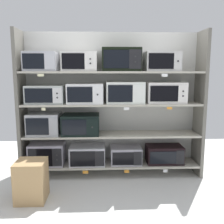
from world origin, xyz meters
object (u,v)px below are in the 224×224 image
at_px(microwave_8, 125,92).
at_px(shipping_carton, 31,181).
at_px(microwave_7, 85,93).
at_px(microwave_11, 80,62).
at_px(microwave_6, 46,94).
at_px(microwave_5, 81,124).
at_px(microwave_13, 162,62).
at_px(microwave_2, 126,155).
at_px(microwave_10, 41,62).
at_px(microwave_1, 88,155).
at_px(microwave_9, 165,93).
at_px(microwave_12, 121,60).
at_px(microwave_4, 44,124).
at_px(microwave_3, 164,154).
at_px(microwave_0, 47,154).

bearing_deg(microwave_8, shipping_carton, -148.79).
distance_m(microwave_7, microwave_11, 0.47).
xyz_separation_m(microwave_6, microwave_11, (0.51, -0.00, 0.48)).
bearing_deg(microwave_5, microwave_13, -0.01).
distance_m(microwave_7, microwave_8, 0.59).
distance_m(microwave_2, shipping_carton, 1.47).
bearing_deg(shipping_carton, microwave_5, 52.88).
relative_size(microwave_7, microwave_13, 1.06).
bearing_deg(microwave_6, microwave_10, 179.93).
bearing_deg(microwave_10, microwave_1, -0.02).
bearing_deg(shipping_carton, microwave_10, 89.08).
relative_size(microwave_9, microwave_13, 1.15).
bearing_deg(microwave_11, microwave_13, 0.00).
xyz_separation_m(microwave_2, microwave_12, (-0.08, -0.00, 1.46)).
height_order(microwave_1, microwave_13, microwave_13).
height_order(microwave_10, microwave_13, microwave_13).
bearing_deg(microwave_9, microwave_4, -180.00).
bearing_deg(microwave_3, microwave_1, -179.98).
xyz_separation_m(microwave_3, microwave_10, (-1.86, -0.00, 1.43)).
bearing_deg(shipping_carton, microwave_0, 86.90).
xyz_separation_m(microwave_11, shipping_carton, (-0.57, -0.75, -1.50)).
height_order(microwave_5, microwave_6, microwave_6).
distance_m(microwave_1, microwave_3, 1.21).
relative_size(microwave_0, microwave_10, 1.12).
bearing_deg(microwave_3, microwave_10, -179.99).
bearing_deg(shipping_carton, microwave_13, 22.82).
bearing_deg(shipping_carton, microwave_1, 48.51).
xyz_separation_m(microwave_0, microwave_9, (1.82, 0.00, 0.94)).
distance_m(microwave_2, microwave_11, 1.59).
distance_m(microwave_3, microwave_10, 2.35).
height_order(microwave_5, shipping_carton, microwave_5).
bearing_deg(microwave_1, microwave_5, 179.82).
bearing_deg(microwave_6, microwave_4, 179.88).
distance_m(microwave_8, microwave_10, 1.31).
bearing_deg(microwave_2, shipping_carton, -149.24).
bearing_deg(microwave_11, microwave_10, 179.99).
height_order(microwave_0, microwave_4, microwave_4).
bearing_deg(microwave_6, microwave_5, 0.01).
bearing_deg(microwave_6, microwave_7, 0.01).
height_order(microwave_3, microwave_12, microwave_12).
bearing_deg(microwave_11, shipping_carton, -127.26).
bearing_deg(microwave_3, microwave_4, -180.00).
xyz_separation_m(microwave_5, microwave_12, (0.61, -0.00, 0.97)).
xyz_separation_m(microwave_2, microwave_5, (-0.69, 0.00, 0.50)).
xyz_separation_m(microwave_6, microwave_13, (1.73, -0.00, 0.48)).
height_order(microwave_0, microwave_3, microwave_0).
bearing_deg(microwave_6, microwave_11, -0.01).
height_order(microwave_2, microwave_3, microwave_3).
bearing_deg(microwave_4, microwave_0, -0.63).
bearing_deg(microwave_6, microwave_8, 0.00).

